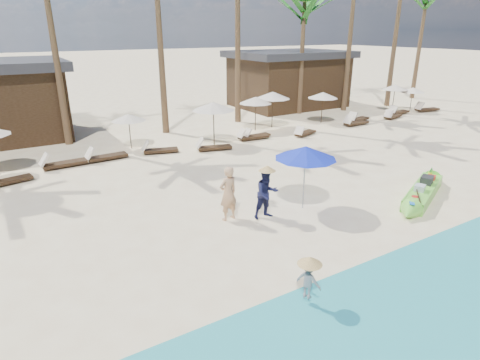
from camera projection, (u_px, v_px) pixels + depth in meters
ground at (269, 237)px, 12.09m from camera, size 240.00×240.00×0.00m
wet_sand_strip at (411, 340)px, 8.08m from camera, size 240.00×4.50×0.01m
green_canoe at (423, 192)px, 14.81m from camera, size 5.28×2.67×0.72m
tourist at (228, 194)px, 12.90m from camera, size 0.72×0.53×1.83m
vendor_green at (267, 194)px, 13.05m from camera, size 0.87×0.70×1.70m
vendor_yellow at (309, 280)px, 8.92m from camera, size 0.54×0.69×0.93m
blue_umbrella at (306, 153)px, 13.32m from camera, size 2.09×2.09×2.24m
lounger_4_left at (6, 180)px, 16.10m from camera, size 1.80×0.87×0.59m
lounger_4_right at (61, 163)px, 18.07m from camera, size 2.00×0.69×0.67m
resort_parasol_5 at (128, 117)px, 20.54m from camera, size 1.76×1.76×1.82m
lounger_5_left at (105, 156)px, 19.08m from camera, size 1.95×0.68×0.65m
resort_parasol_6 at (213, 106)px, 21.00m from camera, size 2.26×2.26×2.32m
lounger_6_left at (158, 149)px, 20.17m from camera, size 1.88×1.01×0.61m
lounger_6_right at (212, 147)px, 20.65m from camera, size 1.92×1.02×0.62m
resort_parasol_7 at (256, 100)px, 24.21m from camera, size 2.00×2.00×2.06m
lounger_7_left at (255, 135)px, 22.97m from camera, size 1.67×0.55×0.56m
lounger_7_right at (251, 136)px, 22.64m from camera, size 1.87×0.72×0.62m
resort_parasol_8 at (273, 95)px, 24.89m from camera, size 2.19×2.19×2.25m
lounger_8_left at (304, 133)px, 23.53m from camera, size 1.76×1.03×0.57m
resort_parasol_9 at (323, 95)px, 26.23m from camera, size 1.97×1.97×2.03m
lounger_9_left at (355, 122)px, 26.03m from camera, size 1.90×0.63×0.64m
lounger_9_right at (357, 119)px, 27.07m from camera, size 1.97×0.91×0.64m
resort_parasol_10 at (395, 87)px, 30.08m from camera, size 1.94×1.94×2.00m
lounger_10_left at (392, 116)px, 28.00m from camera, size 1.86×0.96×0.61m
lounger_10_right at (398, 112)px, 29.35m from camera, size 1.95×0.75×0.65m
resort_parasol_11 at (413, 90)px, 29.94m from camera, size 1.76×1.76×1.82m
lounger_11_left at (426, 109)px, 30.41m from camera, size 2.08×0.95×0.68m
palm_6 at (304, 11)px, 27.44m from camera, size 2.08×2.08×8.51m
palm_9 at (426, 2)px, 33.77m from camera, size 2.08×2.08×9.82m
pavilion_east at (288, 78)px, 32.10m from camera, size 8.80×6.60×4.30m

